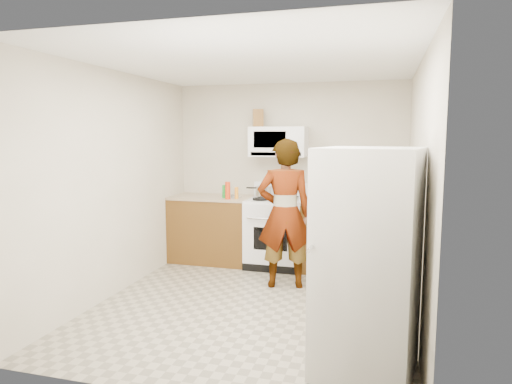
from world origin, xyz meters
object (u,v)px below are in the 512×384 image
(person, at_px, (285,214))
(gas_range, at_px, (276,231))
(fridge, at_px, (367,263))
(microwave, at_px, (279,142))
(kettle, at_px, (343,193))
(saucepan, at_px, (264,191))

(person, bearing_deg, gas_range, -85.03)
(person, height_order, fridge, person)
(gas_range, distance_m, microwave, 1.22)
(kettle, bearing_deg, person, -106.06)
(microwave, distance_m, person, 1.27)
(microwave, relative_size, kettle, 4.02)
(microwave, xyz_separation_m, saucepan, (-0.20, -0.02, -0.68))
(saucepan, bearing_deg, kettle, -0.41)
(fridge, bearing_deg, saucepan, 129.58)
(person, height_order, saucepan, person)
(fridge, distance_m, saucepan, 3.07)
(microwave, bearing_deg, kettle, -1.95)
(kettle, bearing_deg, saucepan, -162.60)
(gas_range, distance_m, saucepan, 0.58)
(kettle, height_order, saucepan, kettle)
(gas_range, distance_m, kettle, 1.04)
(fridge, height_order, saucepan, fridge)
(fridge, relative_size, kettle, 8.98)
(fridge, height_order, kettle, fridge)
(person, bearing_deg, fridge, 104.57)
(gas_range, relative_size, microwave, 1.49)
(saucepan, bearing_deg, fridge, -60.94)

